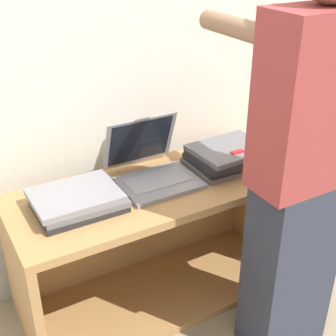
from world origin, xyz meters
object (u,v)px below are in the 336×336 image
(laptop_open, at_px, (152,169))
(laptop_stack_left, at_px, (78,200))
(person, at_px, (302,175))
(laptop_stack_right, at_px, (228,156))

(laptop_open, distance_m, laptop_stack_left, 0.37)
(laptop_stack_left, xyz_separation_m, person, (0.70, -0.48, 0.15))
(laptop_stack_right, bearing_deg, person, -93.95)
(laptop_stack_right, bearing_deg, laptop_open, 171.26)
(laptop_open, height_order, laptop_stack_left, laptop_open)
(laptop_open, xyz_separation_m, person, (0.33, -0.54, 0.14))
(laptop_open, distance_m, laptop_stack_right, 0.37)
(laptop_stack_right, height_order, person, person)
(laptop_stack_right, distance_m, person, 0.51)
(laptop_open, bearing_deg, laptop_stack_left, -170.87)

